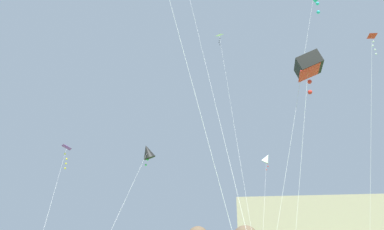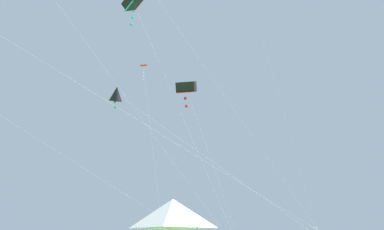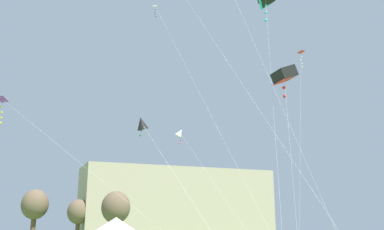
{
  "view_description": "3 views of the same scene",
  "coord_description": "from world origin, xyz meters",
  "px_view_note": "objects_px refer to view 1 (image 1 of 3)",
  "views": [
    {
      "loc": [
        -0.94,
        -9.67,
        3.44
      ],
      "look_at": [
        -3.84,
        8.38,
        10.25
      ],
      "focal_mm": 35.0,
      "sensor_mm": 36.0,
      "label": 1
    },
    {
      "loc": [
        -24.64,
        2.39,
        1.63
      ],
      "look_at": [
        -1.94,
        5.7,
        8.58
      ],
      "focal_mm": 40.0,
      "sensor_mm": 36.0,
      "label": 2
    },
    {
      "loc": [
        -12.32,
        -13.95,
        3.1
      ],
      "look_at": [
        -2.3,
        10.96,
        9.84
      ],
      "focal_mm": 40.0,
      "sensor_mm": 36.0,
      "label": 3
    }
  ],
  "objects_px": {
    "kite_black_diamond_4": "(148,152)",
    "kite_red_delta_6": "(372,40)",
    "kite_black_box_1": "(308,66)",
    "kite_purple_delta_8": "(67,149)",
    "kite_white_diamond_2": "(267,159)",
    "kite_white_delta_3": "(220,40)"
  },
  "relations": [
    {
      "from": "kite_red_delta_6",
      "to": "kite_purple_delta_8",
      "type": "height_order",
      "value": "kite_red_delta_6"
    },
    {
      "from": "kite_white_diamond_2",
      "to": "kite_white_delta_3",
      "type": "height_order",
      "value": "kite_white_delta_3"
    },
    {
      "from": "kite_white_diamond_2",
      "to": "kite_white_delta_3",
      "type": "relative_size",
      "value": 0.87
    },
    {
      "from": "kite_black_box_1",
      "to": "kite_red_delta_6",
      "type": "height_order",
      "value": "kite_red_delta_6"
    },
    {
      "from": "kite_white_delta_3",
      "to": "kite_purple_delta_8",
      "type": "relative_size",
      "value": 1.15
    },
    {
      "from": "kite_white_diamond_2",
      "to": "kite_black_diamond_4",
      "type": "xyz_separation_m",
      "value": [
        -6.56,
        -11.58,
        -2.19
      ]
    },
    {
      "from": "kite_black_box_1",
      "to": "kite_black_diamond_4",
      "type": "relative_size",
      "value": 1.03
    },
    {
      "from": "kite_white_diamond_2",
      "to": "kite_black_diamond_4",
      "type": "relative_size",
      "value": 1.54
    },
    {
      "from": "kite_white_delta_3",
      "to": "kite_black_diamond_4",
      "type": "relative_size",
      "value": 1.76
    },
    {
      "from": "kite_white_diamond_2",
      "to": "kite_red_delta_6",
      "type": "height_order",
      "value": "kite_red_delta_6"
    },
    {
      "from": "kite_black_box_1",
      "to": "kite_white_delta_3",
      "type": "relative_size",
      "value": 0.59
    },
    {
      "from": "kite_black_diamond_4",
      "to": "kite_white_diamond_2",
      "type": "bearing_deg",
      "value": 60.45
    },
    {
      "from": "kite_white_diamond_2",
      "to": "kite_black_box_1",
      "type": "bearing_deg",
      "value": -83.04
    },
    {
      "from": "kite_white_diamond_2",
      "to": "kite_black_diamond_4",
      "type": "distance_m",
      "value": 13.49
    },
    {
      "from": "kite_black_box_1",
      "to": "kite_purple_delta_8",
      "type": "xyz_separation_m",
      "value": [
        -15.62,
        7.34,
        -1.37
      ]
    },
    {
      "from": "kite_black_diamond_4",
      "to": "kite_red_delta_6",
      "type": "bearing_deg",
      "value": 9.82
    },
    {
      "from": "kite_white_delta_3",
      "to": "kite_black_diamond_4",
      "type": "xyz_separation_m",
      "value": [
        -3.36,
        -8.26,
        -11.46
      ]
    },
    {
      "from": "kite_black_diamond_4",
      "to": "kite_black_box_1",
      "type": "bearing_deg",
      "value": -13.88
    },
    {
      "from": "kite_black_box_1",
      "to": "kite_black_diamond_4",
      "type": "distance_m",
      "value": 9.08
    },
    {
      "from": "kite_white_delta_3",
      "to": "kite_black_diamond_4",
      "type": "distance_m",
      "value": 14.52
    },
    {
      "from": "kite_white_diamond_2",
      "to": "kite_red_delta_6",
      "type": "relative_size",
      "value": 1.16
    },
    {
      "from": "kite_white_delta_3",
      "to": "kite_red_delta_6",
      "type": "height_order",
      "value": "kite_white_delta_3"
    }
  ]
}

